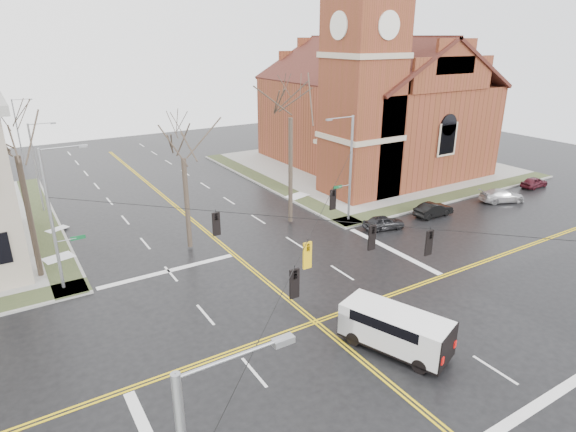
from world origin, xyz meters
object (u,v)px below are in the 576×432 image
streetlight_north_a (37,164)px  tree_nw_far (16,147)px  parked_car_d (534,182)px  tree_ne (291,110)px  cargo_van (391,326)px  church (369,97)px  signal_pole_ne (349,166)px  signal_pole_nw (54,216)px  parked_car_b (433,210)px  streetlight_north_b (19,129)px  tree_nw_near (183,152)px  parked_car_a (384,222)px  parked_car_c (502,196)px

streetlight_north_a → tree_nw_far: 14.61m
parked_car_d → tree_nw_far: size_ratio=0.28×
streetlight_north_a → tree_ne: (17.64, -14.19, 5.13)m
streetlight_north_a → cargo_van: 34.48m
church → signal_pole_ne: size_ratio=3.06×
signal_pole_nw → cargo_van: size_ratio=1.51×
church → parked_car_b: (-6.08, -16.37, -7.81)m
streetlight_north_b → parked_car_d: 59.88m
parked_car_d → tree_nw_near: bearing=82.0°
parked_car_a → parked_car_c: 14.62m
church → tree_nw_far: church is taller
parked_car_a → streetlight_north_b: bearing=44.6°
tree_nw_near → tree_ne: size_ratio=0.77×
parked_car_c → parked_car_d: (7.08, 1.15, -0.05)m
cargo_van → parked_car_a: 16.52m
parked_car_a → parked_car_b: (5.87, -0.04, 0.04)m
tree_nw_near → signal_pole_ne: bearing=-7.6°
parked_car_b → parked_car_d: bearing=-87.3°
parked_car_d → tree_nw_far: 48.02m
cargo_van → parked_car_c: size_ratio=1.38×
cargo_van → parked_car_a: size_ratio=1.72×
streetlight_north_a → tree_nw_far: tree_nw_far is taller
streetlight_north_b → tree_nw_near: size_ratio=0.78×
church → tree_nw_near: church is taller
parked_car_a → tree_nw_far: size_ratio=0.28×
streetlight_north_a → tree_nw_near: 17.14m
parked_car_c → parked_car_b: bearing=106.3°
signal_pole_nw → cargo_van: signal_pole_nw is taller
church → tree_nw_far: (-37.27, -10.60, 0.39)m
parked_car_d → tree_nw_near: 37.73m
streetlight_north_a → cargo_van: streetlight_north_a is taller
streetlight_north_b → tree_nw_near: bearing=-76.5°
cargo_van → tree_nw_near: bearing=83.4°
streetlight_north_a → parked_car_d: streetlight_north_a is taller
signal_pole_nw → tree_ne: size_ratio=0.68×
church → signal_pole_nw: (-36.09, -13.28, -3.48)m
parked_car_c → tree_nw_far: tree_nw_far is taller
parked_car_a → parked_car_b: bearing=-76.4°
streetlight_north_a → parked_car_b: bearing=-33.7°
parked_car_b → cargo_van: bearing=127.5°
parked_car_c → tree_nw_near: tree_nw_near is taller
cargo_van → parked_car_c: cargo_van is taller
parked_car_a → tree_nw_near: 17.31m
signal_pole_ne → parked_car_b: 9.08m
streetlight_north_a → cargo_van: size_ratio=1.34×
streetlight_north_a → parked_car_a: (23.46, -19.55, -3.88)m
signal_pole_ne → parked_car_b: (7.36, -3.09, -4.32)m
streetlight_north_a → streetlight_north_b: bearing=90.0°
church → tree_ne: size_ratio=2.07×
parked_car_b → tree_nw_near: (-21.01, 4.90, 6.82)m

